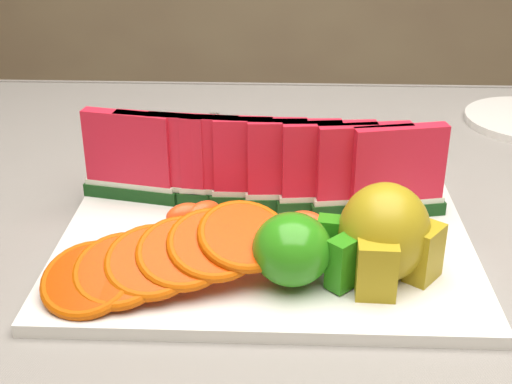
{
  "coord_description": "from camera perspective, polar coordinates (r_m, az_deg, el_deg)",
  "views": [
    {
      "loc": [
        -0.06,
        -0.63,
        1.12
      ],
      "look_at": [
        -0.08,
        0.0,
        0.81
      ],
      "focal_mm": 50.0,
      "sensor_mm": 36.0,
      "label": 1
    }
  ],
  "objects": [
    {
      "name": "pear_cluster",
      "position": [
        0.64,
        10.37,
        -3.48
      ],
      "size": [
        0.11,
        0.1,
        0.09
      ],
      "color": "#B5841E",
      "rests_on": "platter"
    },
    {
      "name": "watermelon_row",
      "position": [
        0.74,
        0.32,
        2.09
      ],
      "size": [
        0.39,
        0.07,
        0.1
      ],
      "color": "#0B3612",
      "rests_on": "platter"
    },
    {
      "name": "table",
      "position": [
        0.78,
        5.97,
        -10.44
      ],
      "size": [
        1.4,
        0.9,
        0.75
      ],
      "color": "#453019",
      "rests_on": "ground"
    },
    {
      "name": "tangerine_segments",
      "position": [
        0.7,
        -0.29,
        -2.39
      ],
      "size": [
        0.18,
        0.08,
        0.03
      ],
      "color": "#D6500D",
      "rests_on": "platter"
    },
    {
      "name": "platter",
      "position": [
        0.7,
        0.74,
        -4.1
      ],
      "size": [
        0.4,
        0.3,
        0.01
      ],
      "color": "silver",
      "rests_on": "tablecloth"
    },
    {
      "name": "apple_cluster",
      "position": [
        0.62,
        3.56,
        -4.63
      ],
      "size": [
        0.11,
        0.09,
        0.06
      ],
      "color": "#388C15",
      "rests_on": "platter"
    },
    {
      "name": "orange_fan_front",
      "position": [
        0.62,
        -7.1,
        -5.18
      ],
      "size": [
        0.23,
        0.14,
        0.06
      ],
      "color": "red",
      "rests_on": "platter"
    },
    {
      "name": "orange_fan_back",
      "position": [
        0.8,
        1.46,
        2.15
      ],
      "size": [
        0.34,
        0.12,
        0.05
      ],
      "color": "red",
      "rests_on": "platter"
    },
    {
      "name": "tablecloth",
      "position": [
        0.75,
        6.19,
        -6.58
      ],
      "size": [
        1.53,
        1.03,
        0.2
      ],
      "color": "gray",
      "rests_on": "table"
    },
    {
      "name": "fork",
      "position": [
        0.96,
        -3.77,
        4.23
      ],
      "size": [
        0.03,
        0.2,
        0.0
      ],
      "color": "silver",
      "rests_on": "tablecloth"
    }
  ]
}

